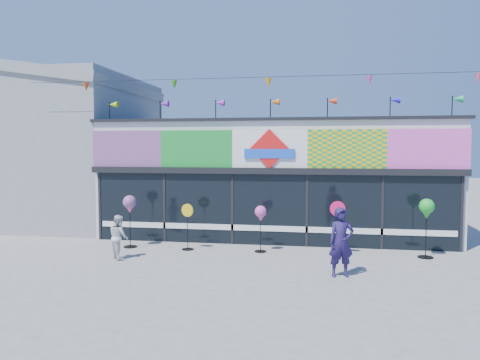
% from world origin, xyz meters
% --- Properties ---
extents(ground, '(80.00, 80.00, 0.00)m').
position_xyz_m(ground, '(0.00, 0.00, 0.00)').
color(ground, slate).
rests_on(ground, ground).
extents(kite_shop, '(16.00, 5.70, 5.31)m').
position_xyz_m(kite_shop, '(0.00, 5.94, 2.05)').
color(kite_shop, white).
rests_on(kite_shop, ground).
extents(neighbour_building, '(8.18, 7.20, 6.87)m').
position_xyz_m(neighbour_building, '(-10.00, 7.00, 3.20)').
color(neighbour_building, gray).
rests_on(neighbour_building, ground).
extents(spinner_0, '(0.42, 0.42, 1.65)m').
position_xyz_m(spinner_0, '(-4.29, 2.37, 1.32)').
color(spinner_0, black).
rests_on(spinner_0, ground).
extents(spinner_1, '(0.39, 0.36, 1.42)m').
position_xyz_m(spinner_1, '(-2.40, 2.32, 0.75)').
color(spinner_1, black).
rests_on(spinner_1, ground).
extents(spinner_2, '(0.36, 0.36, 1.40)m').
position_xyz_m(spinner_2, '(-0.15, 2.40, 1.12)').
color(spinner_2, black).
rests_on(spinner_2, ground).
extents(spinner_3, '(0.45, 0.40, 1.59)m').
position_xyz_m(spinner_3, '(2.11, 2.35, 0.84)').
color(spinner_3, black).
rests_on(spinner_3, ground).
extents(spinner_4, '(0.43, 0.43, 1.70)m').
position_xyz_m(spinner_4, '(4.59, 2.43, 1.36)').
color(spinner_4, black).
rests_on(spinner_4, ground).
extents(adult_man, '(0.70, 0.55, 1.69)m').
position_xyz_m(adult_man, '(2.11, 0.05, 0.85)').
color(adult_man, '#201647').
rests_on(adult_man, ground).
extents(child, '(0.67, 0.68, 1.25)m').
position_xyz_m(child, '(-4.00, 0.89, 0.62)').
color(child, silver).
rests_on(child, ground).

